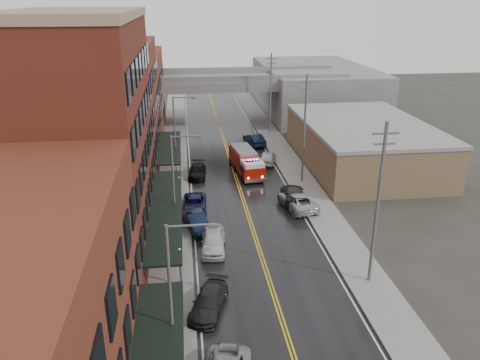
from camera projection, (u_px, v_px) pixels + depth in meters
road at (244, 203)px, 47.21m from camera, size 11.00×160.00×0.02m
sidewalk_left at (171, 206)px, 46.36m from camera, size 3.00×160.00×0.15m
sidewalk_right at (315, 199)px, 48.02m from camera, size 3.00×160.00×0.15m
curb_left at (188, 205)px, 46.54m from camera, size 0.30×160.00×0.15m
curb_right at (299, 200)px, 47.83m from camera, size 0.30×160.00×0.15m
brick_building_a at (10, 341)px, 19.48m from camera, size 9.00×18.00×12.00m
brick_building_b at (85, 142)px, 35.95m from camera, size 9.00×20.00×18.00m
brick_building_c at (115, 110)px, 52.68m from camera, size 9.00×15.00×15.00m
brick_building_far at (131, 94)px, 69.40m from camera, size 9.00×20.00×12.00m
tan_building at (363, 145)px, 57.37m from camera, size 14.00×22.00×5.00m
right_far_block at (314, 88)px, 84.79m from camera, size 18.00×30.00×8.00m
awning_1 at (166, 209)px, 38.80m from camera, size 2.60×18.00×3.09m
awning_2 at (170, 147)px, 54.98m from camera, size 2.60×13.00×3.09m
globe_lamp_1 at (180, 259)px, 32.70m from camera, size 0.44×0.44×3.12m
globe_lamp_2 at (179, 185)px, 45.64m from camera, size 0.44×0.44×3.12m
street_lamp_0 at (175, 291)px, 24.24m from camera, size 2.64×0.22×9.00m
street_lamp_1 at (176, 180)px, 39.04m from camera, size 2.64×0.22×9.00m
street_lamp_2 at (177, 130)px, 53.83m from camera, size 2.64×0.22×9.00m
utility_pole_0 at (378, 203)px, 31.87m from camera, size 1.80×0.24×12.00m
utility_pole_1 at (305, 128)px, 50.36m from camera, size 1.80×0.24×12.00m
utility_pole_2 at (271, 93)px, 68.85m from camera, size 1.80×0.24×12.00m
overpass at (218, 88)px, 74.62m from camera, size 40.00×10.00×7.50m
fire_truck at (246, 162)px, 54.59m from camera, size 3.84×7.80×2.75m
parked_car_left_3 at (209, 302)px, 30.77m from camera, size 3.29×5.07×1.37m
parked_car_left_4 at (213, 241)px, 38.25m from camera, size 2.37×4.94×1.63m
parked_car_left_5 at (196, 222)px, 41.64m from camera, size 2.74×4.84×1.51m
parked_car_left_6 at (195, 204)px, 45.40m from camera, size 2.46×4.96×1.35m
parked_car_left_7 at (197, 171)px, 53.93m from camera, size 2.38×4.88×1.37m
parked_car_right_0 at (297, 201)px, 45.84m from camera, size 3.62×5.96×1.55m
parked_car_right_1 at (293, 194)px, 47.31m from camera, size 2.86×5.76×1.61m
parked_car_right_2 at (268, 157)px, 58.35m from camera, size 3.04×4.90×1.56m
parked_car_right_3 at (254, 139)px, 65.54m from camera, size 2.78×5.21×1.63m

